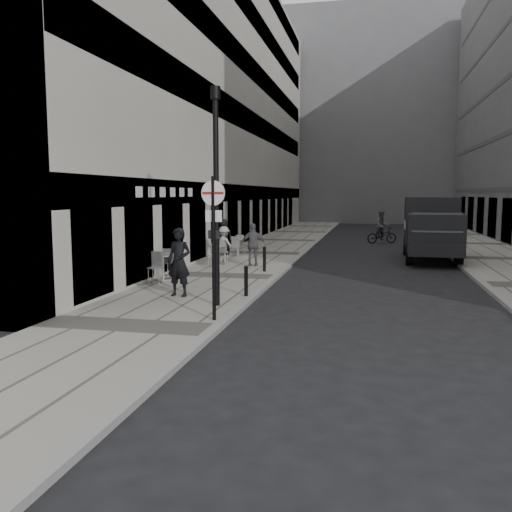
{
  "coord_description": "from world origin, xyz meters",
  "views": [
    {
      "loc": [
        3.34,
        -8.29,
        3.04
      ],
      "look_at": [
        0.35,
        5.63,
        1.4
      ],
      "focal_mm": 38.0,
      "sensor_mm": 36.0,
      "label": 1
    }
  ],
  "objects_px": {
    "lamppost": "(216,186)",
    "panel_van": "(431,225)",
    "walking_man": "(179,262)",
    "cyclist": "(382,231)",
    "sign_post": "(213,229)"
  },
  "relations": [
    {
      "from": "lamppost",
      "to": "panel_van",
      "type": "xyz_separation_m",
      "value": [
        6.61,
        12.5,
        -1.62
      ]
    },
    {
      "from": "walking_man",
      "to": "cyclist",
      "type": "distance_m",
      "value": 20.57
    },
    {
      "from": "walking_man",
      "to": "lamppost",
      "type": "relative_size",
      "value": 0.35
    },
    {
      "from": "cyclist",
      "to": "panel_van",
      "type": "bearing_deg",
      "value": -99.61
    },
    {
      "from": "walking_man",
      "to": "sign_post",
      "type": "xyz_separation_m",
      "value": [
        1.81,
        -2.63,
        1.15
      ]
    },
    {
      "from": "sign_post",
      "to": "panel_van",
      "type": "distance_m",
      "value": 15.44
    },
    {
      "from": "sign_post",
      "to": "cyclist",
      "type": "bearing_deg",
      "value": 86.09
    },
    {
      "from": "lamppost",
      "to": "panel_van",
      "type": "distance_m",
      "value": 14.23
    },
    {
      "from": "lamppost",
      "to": "panel_van",
      "type": "bearing_deg",
      "value": 62.15
    },
    {
      "from": "walking_man",
      "to": "sign_post",
      "type": "height_order",
      "value": "sign_post"
    },
    {
      "from": "lamppost",
      "to": "walking_man",
      "type": "bearing_deg",
      "value": 144.43
    },
    {
      "from": "lamppost",
      "to": "cyclist",
      "type": "bearing_deg",
      "value": 77.6
    },
    {
      "from": "lamppost",
      "to": "panel_van",
      "type": "height_order",
      "value": "lamppost"
    },
    {
      "from": "walking_man",
      "to": "panel_van",
      "type": "bearing_deg",
      "value": 64.39
    },
    {
      "from": "sign_post",
      "to": "panel_van",
      "type": "xyz_separation_m",
      "value": [
        6.21,
        14.12,
        -0.62
      ]
    }
  ]
}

